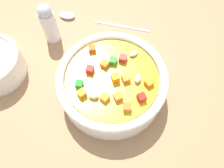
# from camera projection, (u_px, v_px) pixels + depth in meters

# --- Properties ---
(ground_plane) EXTENTS (1.40, 1.40, 0.02)m
(ground_plane) POSITION_uv_depth(u_px,v_px,m) (112.00, 93.00, 0.44)
(ground_plane) COLOR #9E754F
(soup_bowl_main) EXTENTS (0.19, 0.19, 0.07)m
(soup_bowl_main) POSITION_uv_depth(u_px,v_px,m) (112.00, 83.00, 0.40)
(soup_bowl_main) COLOR white
(soup_bowl_main) RESTS_ON ground_plane
(spoon) EXTENTS (0.11, 0.19, 0.01)m
(spoon) POSITION_uv_depth(u_px,v_px,m) (88.00, 19.00, 0.51)
(spoon) COLOR silver
(spoon) RESTS_ON ground_plane
(pepper_shaker) EXTENTS (0.03, 0.03, 0.09)m
(pepper_shaker) POSITION_uv_depth(u_px,v_px,m) (49.00, 23.00, 0.45)
(pepper_shaker) COLOR silver
(pepper_shaker) RESTS_ON ground_plane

